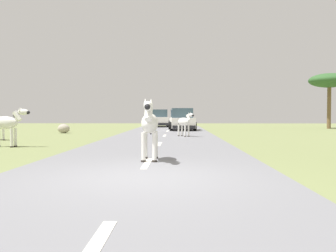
% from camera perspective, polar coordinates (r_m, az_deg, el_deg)
% --- Properties ---
extents(ground_plane, '(90.00, 90.00, 0.00)m').
position_cam_1_polar(ground_plane, '(7.30, -4.03, -8.44)').
color(ground_plane, olive).
extents(road, '(6.00, 64.00, 0.05)m').
position_cam_1_polar(road, '(7.30, -4.68, -8.24)').
color(road, slate).
rests_on(road, ground_plane).
extents(lane_markings, '(0.16, 56.00, 0.01)m').
position_cam_1_polar(lane_markings, '(6.32, -5.69, -9.57)').
color(lane_markings, silver).
rests_on(lane_markings, road).
extents(zebra_0, '(0.48, 1.76, 1.66)m').
position_cam_1_polar(zebra_0, '(9.72, -2.94, 0.28)').
color(zebra_0, silver).
rests_on(zebra_0, road).
extents(zebra_2, '(1.68, 0.53, 1.59)m').
position_cam_1_polar(zebra_2, '(15.70, -24.11, 0.39)').
color(zebra_2, silver).
rests_on(zebra_2, ground_plane).
extents(zebra_3, '(1.03, 1.27, 1.38)m').
position_cam_1_polar(zebra_3, '(20.46, 2.61, 0.64)').
color(zebra_3, silver).
rests_on(zebra_3, road).
extents(car_0, '(2.23, 4.44, 1.74)m').
position_cam_1_polar(car_0, '(28.87, 2.19, 0.95)').
color(car_0, white).
rests_on(car_0, road).
extents(car_1, '(2.24, 4.45, 1.74)m').
position_cam_1_polar(car_1, '(36.75, -1.43, 1.14)').
color(car_1, white).
rests_on(car_1, road).
extents(tree_0, '(3.64, 3.64, 5.02)m').
position_cam_1_polar(tree_0, '(36.00, 24.17, 6.50)').
color(tree_0, brown).
rests_on(tree_0, ground_plane).
extents(rock_0, '(0.75, 0.72, 0.56)m').
position_cam_1_polar(rock_0, '(29.58, -16.24, -0.20)').
color(rock_0, gray).
rests_on(rock_0, ground_plane).
extents(rock_2, '(0.83, 0.61, 0.62)m').
position_cam_1_polar(rock_2, '(26.02, -16.18, -0.41)').
color(rock_2, '#A89E8C').
rests_on(rock_2, ground_plane).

